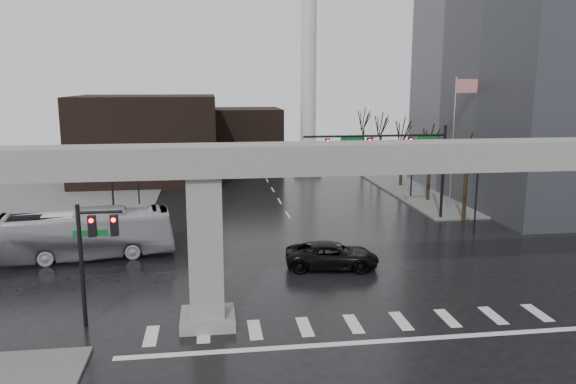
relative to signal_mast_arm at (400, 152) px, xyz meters
The scene contains 23 objects.
ground 21.64m from the signal_mast_arm, 115.57° to the right, with size 160.00×160.00×0.00m, color black.
sidewalk_ne 24.86m from the signal_mast_arm, 45.33° to the left, with size 28.00×36.00×0.15m, color slate.
sidewalk_nw 39.41m from the signal_mast_arm, 153.82° to the left, with size 28.00×36.00×0.15m, color slate.
elevated_guideway 20.35m from the signal_mast_arm, 112.35° to the right, with size 48.00×2.60×8.70m.
building_far_left 32.68m from the signal_mast_arm, 134.74° to the left, with size 16.00×14.00×10.00m, color black.
building_far_mid 35.02m from the signal_mast_arm, 108.32° to the left, with size 10.00×10.00×8.00m, color black.
smokestack 28.38m from the signal_mast_arm, 96.28° to the left, with size 3.60×3.60×30.00m.
signal_mast_arm is the anchor object (origin of this frame).
signal_left_pole 28.09m from the signal_mast_arm, 139.26° to the right, with size 2.30×0.30×6.00m.
flagpole_assembly 7.27m from the signal_mast_arm, 26.93° to the left, with size 2.06×0.12×12.00m.
lamp_right_0 6.99m from the signal_mast_arm, 46.80° to the right, with size 1.22×0.32×5.11m.
lamp_right_1 10.51m from the signal_mast_arm, 63.90° to the left, with size 1.22×0.32×5.11m.
lamp_right_2 23.75m from the signal_mast_arm, 79.01° to the left, with size 1.22×0.32×5.11m.
lamp_left_0 23.12m from the signal_mast_arm, 167.96° to the right, with size 1.22×0.32×5.11m.
lamp_left_1 24.42m from the signal_mast_arm, 157.75° to the left, with size 1.22×0.32×5.11m.
lamp_left_2 32.40m from the signal_mast_arm, 134.11° to the left, with size 1.22×0.32×5.11m.
tree_right_0 6.37m from the signal_mast_arm, ahead, with size 1.09×1.58×7.50m.
tree_right_1 9.57m from the signal_mast_arm, 52.50° to the left, with size 1.09×1.61×7.67m.
tree_right_2 16.45m from the signal_mast_arm, 70.00° to the left, with size 1.10×1.63×7.85m.
tree_right_3 24.04m from the signal_mast_arm, 76.58° to the left, with size 1.11×1.66×8.02m.
tree_right_4 31.83m from the signal_mast_arm, 79.94° to the left, with size 1.12×1.69×8.19m.
pickup_truck 14.95m from the signal_mast_arm, 125.75° to the right, with size 2.70×5.85×1.63m, color black.
city_bus 25.52m from the signal_mast_arm, 163.47° to the right, with size 2.74×11.69×3.26m, color #B9BABF.
Camera 1 is at (-6.68, -25.78, 11.51)m, focal length 35.00 mm.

